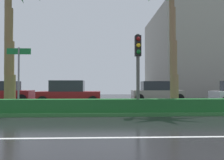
{
  "coord_description": "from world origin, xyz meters",
  "views": [
    {
      "loc": [
        4.88,
        -4.17,
        1.42
      ],
      "look_at": [
        5.42,
        9.52,
        1.71
      ],
      "focal_mm": 36.8,
      "sensor_mm": 36.0,
      "label": 1
    }
  ],
  "objects_px": {
    "car_in_traffic_leading": "(5,92)",
    "car_in_traffic_third": "(157,92)",
    "traffic_signal_median_right": "(138,58)",
    "car_in_traffic_second": "(69,93)",
    "street_name_sign": "(19,71)"
  },
  "relations": [
    {
      "from": "car_in_traffic_leading",
      "to": "car_in_traffic_third",
      "type": "distance_m",
      "value": 12.67
    },
    {
      "from": "traffic_signal_median_right",
      "to": "car_in_traffic_leading",
      "type": "relative_size",
      "value": 0.85
    },
    {
      "from": "car_in_traffic_second",
      "to": "traffic_signal_median_right",
      "type": "bearing_deg",
      "value": -54.19
    },
    {
      "from": "car_in_traffic_leading",
      "to": "car_in_traffic_third",
      "type": "height_order",
      "value": "same"
    },
    {
      "from": "street_name_sign",
      "to": "car_in_traffic_second",
      "type": "xyz_separation_m",
      "value": [
        1.5,
        5.51,
        -1.25
      ]
    },
    {
      "from": "traffic_signal_median_right",
      "to": "car_in_traffic_second",
      "type": "bearing_deg",
      "value": 125.81
    },
    {
      "from": "street_name_sign",
      "to": "traffic_signal_median_right",
      "type": "bearing_deg",
      "value": -0.78
    },
    {
      "from": "street_name_sign",
      "to": "car_in_traffic_leading",
      "type": "distance_m",
      "value": 9.54
    },
    {
      "from": "car_in_traffic_leading",
      "to": "car_in_traffic_second",
      "type": "bearing_deg",
      "value": -27.57
    },
    {
      "from": "street_name_sign",
      "to": "car_in_traffic_third",
      "type": "bearing_deg",
      "value": 45.73
    },
    {
      "from": "traffic_signal_median_right",
      "to": "car_in_traffic_third",
      "type": "distance_m",
      "value": 9.43
    },
    {
      "from": "traffic_signal_median_right",
      "to": "car_in_traffic_third",
      "type": "xyz_separation_m",
      "value": [
        2.94,
        8.77,
        -1.84
      ]
    },
    {
      "from": "car_in_traffic_third",
      "to": "traffic_signal_median_right",
      "type": "bearing_deg",
      "value": -108.54
    },
    {
      "from": "car_in_traffic_leading",
      "to": "traffic_signal_median_right",
      "type": "bearing_deg",
      "value": -41.36
    },
    {
      "from": "traffic_signal_median_right",
      "to": "car_in_traffic_third",
      "type": "bearing_deg",
      "value": 71.46
    }
  ]
}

